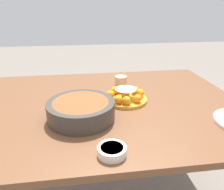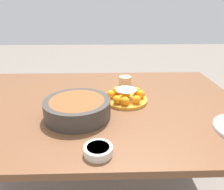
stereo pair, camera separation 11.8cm
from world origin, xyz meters
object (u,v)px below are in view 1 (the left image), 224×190
Objects in this scene: dining_table at (99,116)px; sauce_bowl at (112,151)px; cup_near at (121,81)px; cake_plate at (125,96)px; serving_bowl at (81,110)px.

sauce_bowl is (-0.01, 0.44, 0.10)m from dining_table.
dining_table is 19.73× the size of cup_near.
cake_plate is 0.75× the size of serving_bowl.
sauce_bowl is at bearing 77.41° from cup_near.
serving_bowl is 3.95× the size of cup_near.
serving_bowl reaches higher than cake_plate.
sauce_bowl reaches higher than dining_table.
serving_bowl is 2.97× the size of sauce_bowl.
sauce_bowl is 0.71m from cup_near.
sauce_bowl is at bearing 91.71° from dining_table.
serving_bowl is 0.30m from sauce_bowl.
cup_near is at bearing -122.22° from serving_bowl.
dining_table is 4.99× the size of serving_bowl.
dining_table is at bearing -119.63° from serving_bowl.
serving_bowl is (0.09, 0.16, 0.13)m from dining_table.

